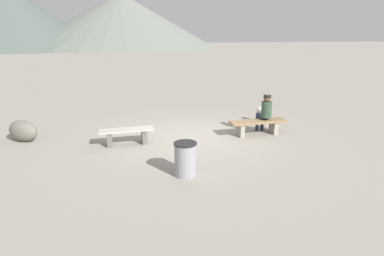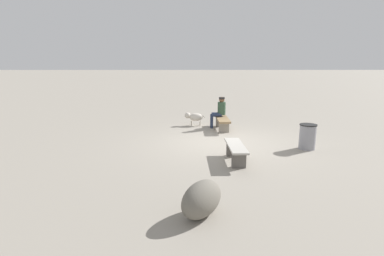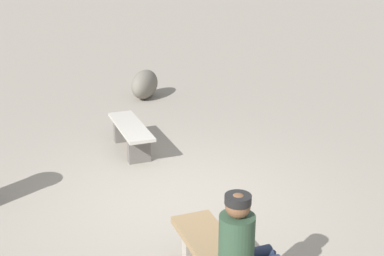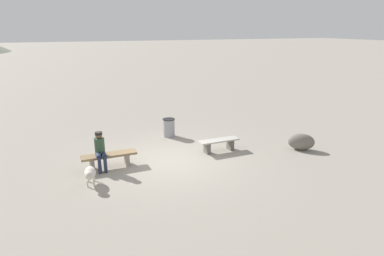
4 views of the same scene
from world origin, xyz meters
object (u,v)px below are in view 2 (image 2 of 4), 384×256
object	(u,v)px
bench_right	(222,121)
dog	(194,117)
boulder	(202,199)
seated_person	(219,110)
trash_bin	(307,137)
bench_left	(236,150)

from	to	relation	value
bench_right	dog	distance (m)	1.31
boulder	dog	bearing A→B (deg)	0.10
boulder	seated_person	bearing A→B (deg)	-7.83
dog	boulder	bearing A→B (deg)	97.09
trash_bin	boulder	xyz separation A→B (m)	(-4.12, 3.39, -0.07)
seated_person	boulder	world-z (taller)	seated_person
trash_bin	dog	bearing A→B (deg)	43.87
trash_bin	boulder	world-z (taller)	trash_bin
seated_person	trash_bin	distance (m)	3.93
bench_left	dog	distance (m)	4.83
dog	bench_right	bearing A→B (deg)	153.98
seated_person	dog	distance (m)	1.16
dog	bench_left	bearing A→B (deg)	109.39
bench_right	boulder	bearing A→B (deg)	170.15
seated_person	boulder	xyz separation A→B (m)	(-7.21, 0.99, -0.42)
dog	boulder	xyz separation A→B (m)	(-7.65, -0.01, -0.05)
bench_left	seated_person	world-z (taller)	seated_person
seated_person	bench_left	bearing A→B (deg)	-179.73
dog	trash_bin	distance (m)	4.91
bench_left	trash_bin	xyz separation A→B (m)	(1.17, -2.36, 0.08)
bench_right	trash_bin	bearing A→B (deg)	-141.77
trash_bin	boulder	size ratio (longest dim) A/B	0.79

